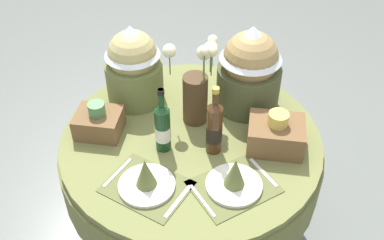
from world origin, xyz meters
TOP-DOWN VIEW (x-y plane):
  - ground at (0.00, 0.00)m, footprint 8.00×8.00m
  - dining_table at (0.00, 0.00)m, footprint 1.25×1.25m
  - place_setting_left at (-0.14, -0.34)m, footprint 0.41×0.37m
  - place_setting_right at (0.23, -0.28)m, footprint 0.43×0.42m
  - flower_vase at (0.00, 0.14)m, footprint 0.25×0.18m
  - wine_bottle_left at (-0.11, -0.09)m, footprint 0.07×0.07m
  - wine_bottle_centre at (0.11, -0.07)m, footprint 0.07×0.07m
  - gift_tub_back_left at (-0.33, 0.26)m, footprint 0.29×0.29m
  - gift_tub_back_right at (0.24, 0.29)m, footprint 0.32×0.32m
  - woven_basket_side_left at (-0.43, -0.03)m, footprint 0.21×0.18m
  - woven_basket_side_right at (0.39, 0.00)m, footprint 0.25×0.20m

SIDE VIEW (x-z plane):
  - ground at x=0.00m, z-range 0.00..0.00m
  - dining_table at x=0.00m, z-range 0.21..0.95m
  - place_setting_left at x=-0.14m, z-range 0.70..0.86m
  - place_setting_right at x=0.23m, z-range 0.70..0.86m
  - woven_basket_side_left at x=-0.43m, z-range 0.71..0.88m
  - woven_basket_side_right at x=0.39m, z-range 0.71..0.90m
  - wine_bottle_left at x=-0.11m, z-range 0.69..1.03m
  - wine_bottle_centre at x=0.11m, z-range 0.69..1.05m
  - flower_vase at x=0.00m, z-range 0.70..1.14m
  - gift_tub_back_left at x=-0.33m, z-range 0.74..1.17m
  - gift_tub_back_right at x=0.24m, z-range 0.74..1.19m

